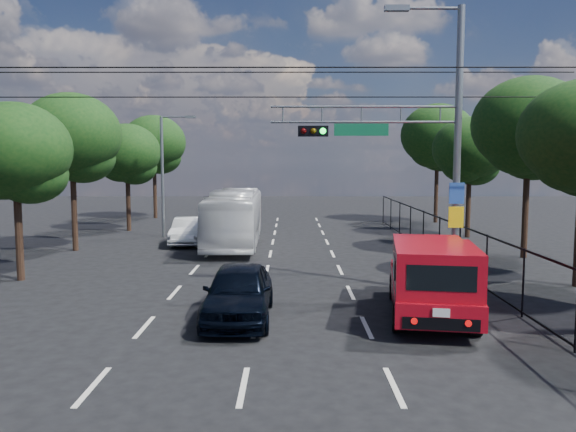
{
  "coord_description": "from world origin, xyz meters",
  "views": [
    {
      "loc": [
        0.92,
        -10.76,
        4.47
      ],
      "look_at": [
        0.87,
        6.22,
        2.8
      ],
      "focal_mm": 35.0,
      "sensor_mm": 36.0,
      "label": 1
    }
  ],
  "objects_px": {
    "red_pickup": "(431,276)",
    "white_bus": "(235,217)",
    "signal_mast": "(421,137)",
    "navy_hatchback": "(239,292)",
    "white_van": "(188,231)"
  },
  "relations": [
    {
      "from": "navy_hatchback",
      "to": "signal_mast",
      "type": "bearing_deg",
      "value": 29.17
    },
    {
      "from": "signal_mast",
      "to": "white_bus",
      "type": "height_order",
      "value": "signal_mast"
    },
    {
      "from": "navy_hatchback",
      "to": "white_bus",
      "type": "relative_size",
      "value": 0.44
    },
    {
      "from": "red_pickup",
      "to": "white_bus",
      "type": "relative_size",
      "value": 0.59
    },
    {
      "from": "signal_mast",
      "to": "navy_hatchback",
      "type": "bearing_deg",
      "value": -151.1
    },
    {
      "from": "signal_mast",
      "to": "red_pickup",
      "type": "bearing_deg",
      "value": -95.91
    },
    {
      "from": "signal_mast",
      "to": "white_van",
      "type": "distance_m",
      "value": 15.6
    },
    {
      "from": "navy_hatchback",
      "to": "white_van",
      "type": "bearing_deg",
      "value": 105.79
    },
    {
      "from": "signal_mast",
      "to": "white_bus",
      "type": "xyz_separation_m",
      "value": [
        -7.28,
        11.0,
        -3.77
      ]
    },
    {
      "from": "signal_mast",
      "to": "navy_hatchback",
      "type": "height_order",
      "value": "signal_mast"
    },
    {
      "from": "red_pickup",
      "to": "navy_hatchback",
      "type": "xyz_separation_m",
      "value": [
        -5.5,
        -0.3,
        -0.4
      ]
    },
    {
      "from": "red_pickup",
      "to": "white_van",
      "type": "distance_m",
      "value": 17.05
    },
    {
      "from": "navy_hatchback",
      "to": "white_van",
      "type": "distance_m",
      "value": 14.99
    },
    {
      "from": "signal_mast",
      "to": "white_van",
      "type": "xyz_separation_m",
      "value": [
        -9.82,
        11.24,
        -4.53
      ]
    },
    {
      "from": "signal_mast",
      "to": "navy_hatchback",
      "type": "xyz_separation_m",
      "value": [
        -5.8,
        -3.2,
        -4.46
      ]
    }
  ]
}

